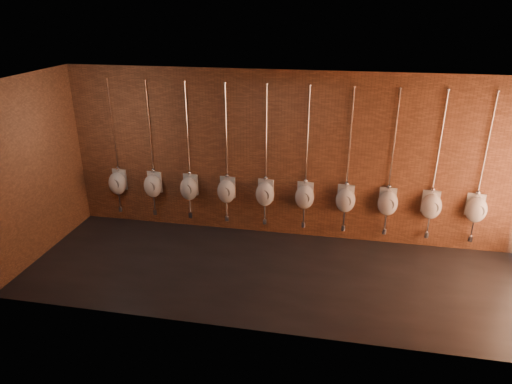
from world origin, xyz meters
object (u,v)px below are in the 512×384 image
urinal_2 (189,188)px  urinal_6 (346,199)px  urinal_9 (476,209)px  urinal_1 (153,185)px  urinal_3 (227,190)px  urinal_4 (265,193)px  urinal_5 (305,196)px  urinal_8 (431,205)px  urinal_0 (118,182)px  urinal_7 (388,202)px

urinal_2 → urinal_6: 3.05m
urinal_6 → urinal_9: (2.29, 0.00, 0.00)m
urinal_1 → urinal_3: same height
urinal_3 → urinal_4: bearing=0.0°
urinal_5 → urinal_6: 0.76m
urinal_4 → urinal_8: (3.05, 0.00, 0.00)m
urinal_2 → urinal_6: bearing=0.0°
urinal_2 → urinal_3: bearing=0.0°
urinal_2 → urinal_0: bearing=180.0°
urinal_2 → urinal_7: same height
urinal_0 → urinal_1: same height
urinal_6 → urinal_1: bearing=180.0°
urinal_1 → urinal_9: bearing=0.0°
urinal_1 → urinal_7: size_ratio=1.00×
urinal_6 → urinal_7: 0.76m
urinal_0 → urinal_5: 3.81m
urinal_6 → urinal_9: bearing=0.0°
urinal_1 → urinal_8: size_ratio=1.00×
urinal_8 → urinal_9: bearing=0.0°
urinal_9 → urinal_0: bearing=180.0°
urinal_7 → urinal_2: bearing=180.0°
urinal_0 → urinal_9: bearing=0.0°
urinal_3 → urinal_4: 0.76m
urinal_0 → urinal_6: same height
urinal_5 → urinal_3: bearing=180.0°
urinal_6 → urinal_8: 1.52m
urinal_3 → urinal_8: size_ratio=1.00×
urinal_3 → urinal_6: size_ratio=1.00×
urinal_5 → urinal_9: bearing=0.0°
urinal_0 → urinal_5: size_ratio=1.00×
urinal_1 → urinal_8: (5.34, 0.00, 0.00)m
urinal_2 → urinal_6: size_ratio=1.00×
urinal_1 → urinal_4: 2.29m
urinal_4 → urinal_5: 0.76m
urinal_5 → urinal_9: 3.05m
urinal_6 → urinal_5: bearing=180.0°
urinal_2 → urinal_8: (4.57, 0.00, 0.00)m
urinal_5 → urinal_6: same height
urinal_8 → urinal_1: bearing=180.0°
urinal_0 → urinal_7: size_ratio=1.00×
urinal_8 → urinal_4: bearing=180.0°
urinal_4 → urinal_8: 3.05m
urinal_2 → urinal_7: size_ratio=1.00×
urinal_2 → urinal_9: size_ratio=1.00×
urinal_7 → urinal_9: (1.52, 0.00, 0.00)m
urinal_0 → urinal_6: 4.57m
urinal_6 → urinal_0: bearing=180.0°
urinal_1 → urinal_5: bearing=0.0°
urinal_5 → urinal_6: size_ratio=1.00×
urinal_0 → urinal_4: same height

